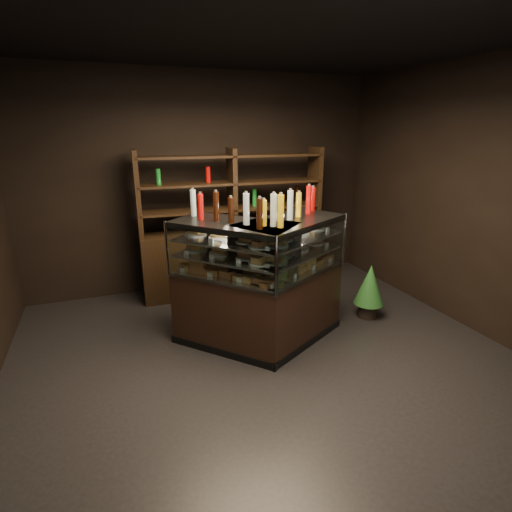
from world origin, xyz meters
The scene contains 7 objects.
ground centered at (0.00, 0.00, 0.00)m, with size 5.00×5.00×0.00m, color black.
room_shell centered at (0.00, 0.00, 1.94)m, with size 5.02×5.02×3.01m.
display_case centered at (0.09, 0.57, 0.46)m, with size 1.94×1.35×1.37m.
food_display centered at (0.09, 0.57, 1.03)m, with size 1.61×0.96×0.43m.
bottles_top centered at (0.09, 0.58, 1.50)m, with size 1.44×0.82×0.30m.
potted_conifer centered at (1.55, 0.63, 0.44)m, with size 0.36×0.36×0.77m.
back_shelving centered at (0.25, 2.05, 0.60)m, with size 2.53×0.56×2.00m.
Camera 1 is at (-1.38, -3.08, 2.27)m, focal length 28.00 mm.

